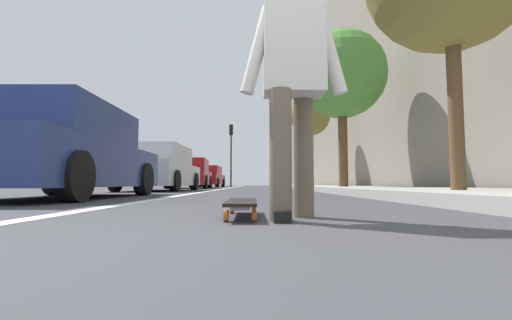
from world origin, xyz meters
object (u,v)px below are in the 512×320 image
Objects in this scene: parked_car_near at (63,154)px; parked_car_mid at (159,169)px; street_tree_mid at (342,75)px; street_tree_far at (310,117)px; parked_car_end at (208,177)px; skater_person at (293,77)px; parked_car_far at (190,174)px; traffic_light at (231,144)px; skateboard at (242,203)px.

parked_car_near is 0.96× the size of parked_car_mid.
street_tree_mid is 6.76m from street_tree_far.
street_tree_mid is at bearing -153.97° from parked_car_end.
skater_person is at bearing -134.36° from parked_car_near.
parked_car_near is at bearing -179.03° from parked_car_far.
skater_person is 0.33× the size of street_tree_far.
traffic_light is (8.89, -1.46, 2.57)m from parked_car_far.
parked_car_mid is at bearing -179.23° from parked_car_end.
parked_car_near is 0.89× the size of traffic_light.
street_tree_mid is (0.06, -6.13, 3.23)m from parked_car_mid.
parked_car_near is at bearing 43.87° from skateboard.
parked_car_far is 0.92× the size of parked_car_end.
parked_car_far is at bearing 13.20° from skater_person.
skateboard is 16.55m from street_tree_far.
street_tree_far is (6.82, -6.13, 3.10)m from parked_car_mid.
parked_car_end is 0.97× the size of traffic_light.
parked_car_near reaches higher than skateboard.
street_tree_mid is at bearing -133.79° from parked_car_far.
parked_car_far is 6.91m from parked_car_end.
parked_car_far is at bearing 46.21° from street_tree_mid.
parked_car_mid is at bearing 0.67° from parked_car_near.
skater_person is 24.33m from traffic_light.
traffic_light is at bearing -9.30° from parked_car_far.
parked_car_near is 1.00× the size of parked_car_far.
parked_car_near is (3.15, 3.03, 0.62)m from skateboard.
parked_car_near is at bearing -179.33° from parked_car_mid.
parked_car_mid is at bearing 138.02° from street_tree_far.
street_tree_mid is (-6.01, -6.27, 3.22)m from parked_car_far.
parked_car_far is at bearing 170.70° from traffic_light.
street_tree_far is at bearing -134.32° from parked_car_end.
street_tree_far is at bearing 0.00° from street_tree_mid.
skateboard is 0.51× the size of skater_person.
parked_car_far reaches higher than parked_car_end.
parked_car_near is 0.78× the size of street_tree_mid.
skater_person is 0.38× the size of parked_car_far.
street_tree_mid reaches higher than parked_car_far.
street_tree_far reaches higher than parked_car_near.
parked_car_far is 0.79× the size of street_tree_mid.
parked_car_end is at bearing 0.77° from parked_car_mid.
parked_car_far is at bearing 0.97° from parked_car_near.
parked_car_far is 0.89× the size of traffic_light.
parked_car_end is at bearing 0.74° from parked_car_near.
traffic_light is (20.83, -1.25, 2.57)m from parked_car_near.
parked_car_end is at bearing 9.27° from skater_person.
traffic_light is 15.67m from street_tree_mid.
parked_car_end reaches higher than parked_car_mid.
parked_car_near is 18.85m from parked_car_end.
street_tree_mid is at bearing -180.00° from street_tree_far.
parked_car_end is 3.57m from traffic_light.
street_tree_far is (-6.16, -6.31, 3.10)m from parked_car_end.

